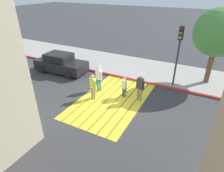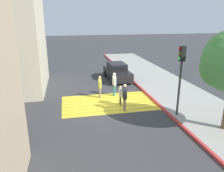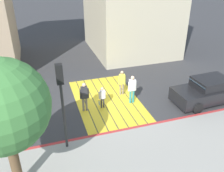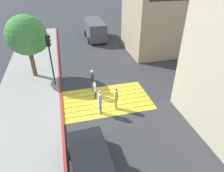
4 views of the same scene
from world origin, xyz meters
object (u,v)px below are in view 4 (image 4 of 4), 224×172
car_parked_near_curb (92,166)px  pedestrian_child_with_racket (95,89)px  van_down_street (95,29)px  pedestrian_adult_side (92,79)px  pedestrian_adult_trailing (100,100)px  traffic_light_corner (50,51)px  street_tree (28,36)px  pedestrian_adult_lead (116,97)px

car_parked_near_curb → pedestrian_child_with_racket: 6.46m
van_down_street → pedestrian_adult_side: (-2.44, -12.28, -0.23)m
pedestrian_adult_side → pedestrian_adult_trailing: bearing=-89.6°
traffic_light_corner → street_tree: 2.63m
car_parked_near_curb → pedestrian_adult_side: size_ratio=2.43×
car_parked_near_curb → van_down_street: size_ratio=0.84×
van_down_street → street_tree: 11.41m
car_parked_near_curb → pedestrian_child_with_racket: (1.28, 6.33, 0.03)m
traffic_light_corner → pedestrian_adult_trailing: traffic_light_corner is taller
traffic_light_corner → pedestrian_child_with_racket: size_ratio=3.12×
car_parked_near_curb → pedestrian_adult_side: 7.49m
van_down_street → pedestrian_adult_side: van_down_street is taller
van_down_street → pedestrian_adult_lead: bearing=-95.0°
car_parked_near_curb → pedestrian_adult_side: bearing=80.3°
pedestrian_adult_trailing → street_tree: bearing=124.8°
van_down_street → pedestrian_adult_trailing: van_down_street is taller
car_parked_near_curb → pedestrian_adult_trailing: size_ratio=2.42×
pedestrian_adult_trailing → traffic_light_corner: bearing=123.1°
traffic_light_corner → pedestrian_child_with_racket: (2.86, -2.52, -2.27)m
street_tree → pedestrian_child_with_racket: bearing=-45.5°
street_tree → pedestrian_adult_trailing: street_tree is taller
street_tree → pedestrian_adult_lead: size_ratio=3.16×
van_down_street → pedestrian_adult_trailing: (-2.43, -15.20, -0.22)m
van_down_street → pedestrian_child_with_racket: bearing=-100.3°
van_down_street → traffic_light_corner: bearing=-116.1°
traffic_light_corner → street_tree: bearing=128.4°
street_tree → pedestrian_adult_lead: bearing=-47.8°
car_parked_near_curb → van_down_street: 20.01m
pedestrian_adult_lead → street_tree: bearing=132.2°
street_tree → pedestrian_child_with_racket: size_ratio=3.92×
pedestrian_adult_lead → pedestrian_adult_side: (-1.15, 2.67, 0.07)m
traffic_light_corner → pedestrian_child_with_racket: traffic_light_corner is taller
street_tree → pedestrian_adult_side: bearing=-38.2°
van_down_street → pedestrian_adult_trailing: size_ratio=2.88×
pedestrian_adult_trailing → pedestrian_adult_side: 2.92m
pedestrian_adult_trailing → van_down_street: bearing=80.9°
car_parked_near_curb → van_down_street: van_down_street is taller
street_tree → pedestrian_adult_side: 6.21m
street_tree → traffic_light_corner: bearing=-51.6°
traffic_light_corner → pedestrian_child_with_racket: bearing=-41.4°
car_parked_near_curb → pedestrian_child_with_racket: car_parked_near_curb is taller
traffic_light_corner → pedestrian_child_with_racket: 4.44m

